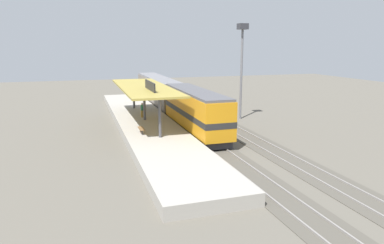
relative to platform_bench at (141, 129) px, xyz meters
name	(u,v)px	position (x,y,z in m)	size (l,w,h in m)	color
ground_plane	(200,124)	(8.00, 5.99, -1.34)	(120.00, 120.00, 0.00)	#5B564C
track_near	(184,125)	(6.00, 5.99, -1.31)	(3.20, 110.00, 0.16)	#4E4941
track_far	(220,122)	(10.60, 5.99, -1.31)	(3.20, 110.00, 0.16)	#4E4941
platform	(145,124)	(1.40, 5.99, -0.89)	(6.00, 44.00, 0.90)	#9E998E
station_canopy	(144,88)	(1.40, 5.89, 3.19)	(5.20, 18.00, 4.70)	#47474C
platform_bench	(141,129)	(0.00, 0.00, 0.00)	(0.44, 1.70, 0.50)	#333338
locomotive	(195,111)	(6.00, 1.74, 1.07)	(2.93, 14.43, 4.44)	#28282D
passenger_carriage_single	(159,91)	(6.00, 19.74, 0.97)	(2.90, 20.00, 4.24)	#28282D
light_mast	(242,51)	(13.80, 7.27, 7.05)	(1.10, 1.10, 11.70)	slate
person_waiting	(142,109)	(1.39, 7.51, 0.51)	(0.34, 0.34, 1.71)	olive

